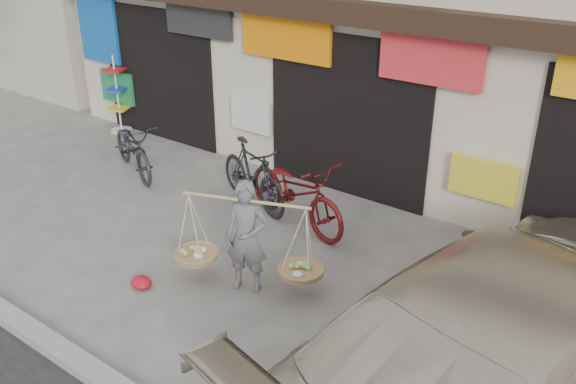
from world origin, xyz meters
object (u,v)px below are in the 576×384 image
Objects in this scene: street_vendor at (247,242)px; suv at (535,336)px; bike_1 at (253,175)px; bike_2 at (296,191)px; bike_0 at (133,148)px; display_rack at (118,102)px.

street_vendor is 0.28× the size of suv.
bike_2 reaches higher than bike_1.
display_rack is at bearing 79.88° from bike_0.
bike_0 is 3.55m from bike_2.
bike_1 is at bearing -60.47° from bike_0.
bike_0 is 7.77m from suv.
display_rack is (-2.02, 1.34, 0.17)m from bike_0.
bike_0 is 2.62m from bike_1.
bike_1 is at bearing -7.95° from suv.
display_rack reaches higher than bike_0.
street_vendor is 1.03× the size of bike_1.
street_vendor is 1.12× the size of display_rack.
bike_1 is at bearing 106.85° from street_vendor.
bike_1 is 0.95m from bike_2.
display_rack reaches higher than street_vendor.
bike_2 is (0.95, -0.12, 0.01)m from bike_1.
display_rack is at bearing 92.74° from bike_2.
bike_2 is 1.29× the size of display_rack.
bike_1 is 0.85× the size of bike_2.
street_vendor is at bearing -88.23° from bike_0.
display_rack is (-5.57, 1.17, 0.11)m from bike_2.
display_rack is at bearing -4.17° from suv.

